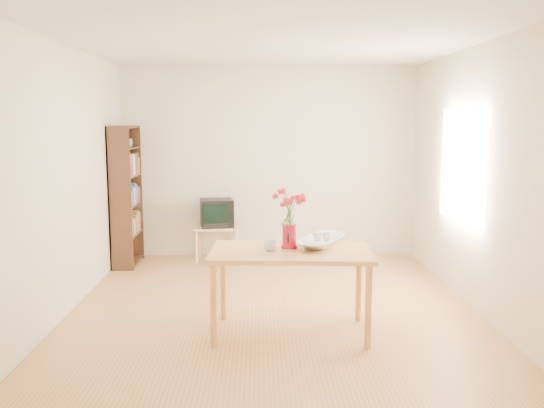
{
  "coord_description": "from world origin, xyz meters",
  "views": [
    {
      "loc": [
        -0.14,
        -5.64,
        1.85
      ],
      "look_at": [
        0.0,
        0.3,
        1.0
      ],
      "focal_mm": 38.0,
      "sensor_mm": 36.0,
      "label": 1
    }
  ],
  "objects_px": {
    "pitcher": "(289,237)",
    "television": "(217,212)",
    "bowl": "(322,222)",
    "table": "(291,259)",
    "mug": "(270,246)"
  },
  "relations": [
    {
      "from": "table",
      "to": "bowl",
      "type": "bearing_deg",
      "value": 35.57
    },
    {
      "from": "table",
      "to": "bowl",
      "type": "relative_size",
      "value": 3.12
    },
    {
      "from": "mug",
      "to": "bowl",
      "type": "height_order",
      "value": "bowl"
    },
    {
      "from": "pitcher",
      "to": "television",
      "type": "relative_size",
      "value": 0.45
    },
    {
      "from": "pitcher",
      "to": "table",
      "type": "bearing_deg",
      "value": -76.44
    },
    {
      "from": "pitcher",
      "to": "television",
      "type": "bearing_deg",
      "value": 114.88
    },
    {
      "from": "mug",
      "to": "television",
      "type": "relative_size",
      "value": 0.23
    },
    {
      "from": "mug",
      "to": "bowl",
      "type": "relative_size",
      "value": 0.24
    },
    {
      "from": "pitcher",
      "to": "mug",
      "type": "bearing_deg",
      "value": -140.23
    },
    {
      "from": "table",
      "to": "television",
      "type": "height_order",
      "value": "television"
    },
    {
      "from": "pitcher",
      "to": "television",
      "type": "xyz_separation_m",
      "value": [
        -0.83,
        2.67,
        -0.2
      ]
    },
    {
      "from": "bowl",
      "to": "television",
      "type": "relative_size",
      "value": 0.96
    },
    {
      "from": "table",
      "to": "pitcher",
      "type": "bearing_deg",
      "value": 99.26
    },
    {
      "from": "table",
      "to": "bowl",
      "type": "distance_m",
      "value": 0.45
    },
    {
      "from": "table",
      "to": "pitcher",
      "type": "distance_m",
      "value": 0.2
    }
  ]
}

